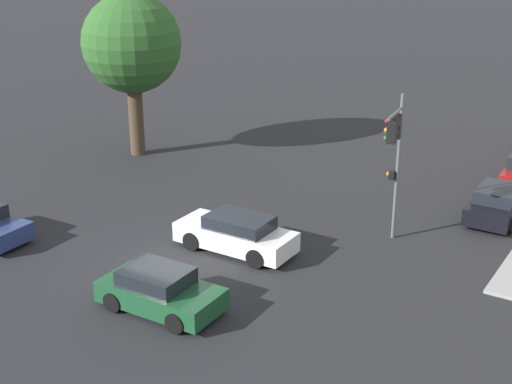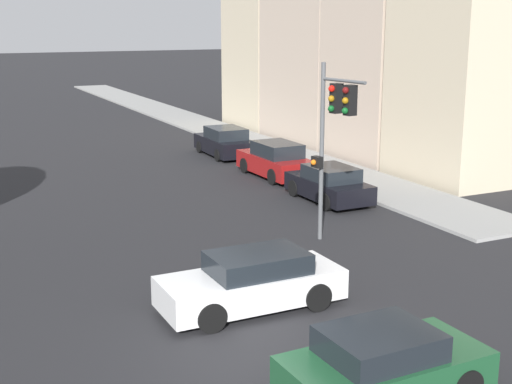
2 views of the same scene
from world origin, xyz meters
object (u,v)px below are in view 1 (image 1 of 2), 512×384
Objects in this scene: crossing_car_2 at (160,291)px; crossing_car_1 at (236,234)px; parked_car_0 at (498,203)px; street_tree at (132,44)px; traffic_signal at (394,144)px.

crossing_car_1 is at bearing 93.14° from crossing_car_2.
parked_car_0 is (7.32, 8.33, -0.02)m from crossing_car_1.
street_tree is at bearing 93.22° from parked_car_0.
parked_car_0 is (2.83, 4.70, -3.26)m from traffic_signal.
crossing_car_1 reaches higher than crossing_car_2.
parked_car_0 is (18.44, 1.11, -5.08)m from street_tree.
crossing_car_1 is 1.14× the size of crossing_car_2.
street_tree is at bearing -33.26° from crossing_car_1.
traffic_signal reaches higher than crossing_car_1.
crossing_car_2 is at bearing 152.05° from parked_car_0.
traffic_signal is 6.38m from parked_car_0.
crossing_car_1 is 11.09m from parked_car_0.
street_tree is 14.19m from crossing_car_1.
traffic_signal is 1.42× the size of parked_car_0.
traffic_signal is 6.62m from crossing_car_1.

